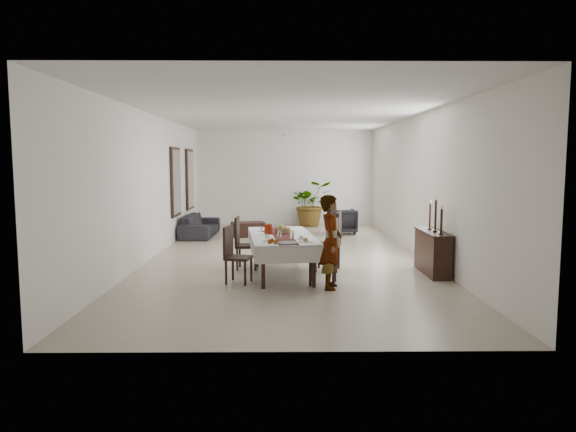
{
  "coord_description": "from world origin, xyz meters",
  "views": [
    {
      "loc": [
        -0.09,
        -11.58,
        2.13
      ],
      "look_at": [
        0.02,
        -1.33,
        1.05
      ],
      "focal_mm": 32.0,
      "sensor_mm": 36.0,
      "label": 1
    }
  ],
  "objects": [
    {
      "name": "chair_right_near_leg_bl",
      "position": [
        0.38,
        -2.93,
        0.24
      ],
      "size": [
        0.06,
        0.06,
        0.48
      ],
      "primitive_type": "cylinder",
      "rotation": [
        0.0,
        0.0,
        -0.17
      ],
      "color": "black",
      "rests_on": "floor"
    },
    {
      "name": "wall_right",
      "position": [
        3.0,
        0.0,
        1.6
      ],
      "size": [
        0.02,
        12.0,
        3.2
      ],
      "primitive_type": "cube",
      "color": "white",
      "rests_on": "floor"
    },
    {
      "name": "floor",
      "position": [
        0.0,
        0.0,
        0.0
      ],
      "size": [
        6.0,
        12.0,
        0.0
      ],
      "primitive_type": "cube",
      "color": "#BAAD93",
      "rests_on": "ground"
    },
    {
      "name": "chair_right_near_seat",
      "position": [
        0.61,
        -2.77,
        0.51
      ],
      "size": [
        0.56,
        0.56,
        0.06
      ],
      "primitive_type": "cube",
      "rotation": [
        0.0,
        0.0,
        1.4
      ],
      "color": "black",
      "rests_on": "chair_right_near_leg_fl"
    },
    {
      "name": "wall_back",
      "position": [
        0.0,
        6.0,
        1.6
      ],
      "size": [
        6.0,
        0.02,
        3.2
      ],
      "primitive_type": "cube",
      "color": "white",
      "rests_on": "floor"
    },
    {
      "name": "chair_left_far_leg_br",
      "position": [
        -0.63,
        -1.64,
        0.22
      ],
      "size": [
        0.05,
        0.05,
        0.44
      ],
      "primitive_type": "cylinder",
      "rotation": [
        0.0,
        0.0,
        -0.06
      ],
      "color": "black",
      "rests_on": "floor"
    },
    {
      "name": "mirror_frame_near",
      "position": [
        -2.96,
        2.2,
        1.6
      ],
      "size": [
        0.06,
        1.05,
        1.85
      ],
      "primitive_type": "cube",
      "color": "black",
      "rests_on": "wall_left"
    },
    {
      "name": "coffee_table",
      "position": [
        -1.08,
        3.07,
        0.2
      ],
      "size": [
        1.04,
        0.82,
        0.41
      ],
      "primitive_type": "cube",
      "rotation": [
        0.0,
        0.0,
        0.25
      ],
      "color": "black",
      "rests_on": "floor"
    },
    {
      "name": "candlestick_near_base",
      "position": [
        2.78,
        -2.42,
        0.83
      ],
      "size": [
        0.09,
        0.09,
        0.03
      ],
      "primitive_type": "cylinder",
      "color": "black",
      "rests_on": "sideboard_top"
    },
    {
      "name": "chair_right_near_back",
      "position": [
        0.83,
        -2.8,
        0.84
      ],
      "size": [
        0.12,
        0.49,
        0.62
      ],
      "primitive_type": "cube",
      "rotation": [
        0.0,
        0.0,
        1.4
      ],
      "color": "black",
      "rests_on": "chair_right_near_seat"
    },
    {
      "name": "sideboard_body",
      "position": [
        2.78,
        -1.93,
        0.4
      ],
      "size": [
        0.35,
        1.32,
        0.79
      ],
      "primitive_type": "cube",
      "color": "black",
      "rests_on": "floor"
    },
    {
      "name": "bread_near_right",
      "position": [
        0.31,
        -2.78,
        0.78
      ],
      "size": [
        0.09,
        0.09,
        0.09
      ],
      "primitive_type": "sphere",
      "color": "tan",
      "rests_on": "plate_near_right"
    },
    {
      "name": "chair_right_far_leg_fl",
      "position": [
        0.94,
        -1.86,
        0.24
      ],
      "size": [
        0.06,
        0.06,
        0.49
      ],
      "primitive_type": "cylinder",
      "rotation": [
        0.0,
        0.0,
        -0.23
      ],
      "color": "black",
      "rests_on": "floor"
    },
    {
      "name": "chair_left_far_seat",
      "position": [
        -0.8,
        -1.45,
        0.46
      ],
      "size": [
        0.47,
        0.47,
        0.05
      ],
      "primitive_type": "cube",
      "rotation": [
        0.0,
        0.0,
        -1.63
      ],
      "color": "black",
      "rests_on": "chair_left_far_leg_fl"
    },
    {
      "name": "chair_left_far_back",
      "position": [
        -1.0,
        -1.44,
        0.76
      ],
      "size": [
        0.07,
        0.44,
        0.56
      ],
      "primitive_type": "cube",
      "rotation": [
        0.0,
        0.0,
        -1.63
      ],
      "color": "black",
      "rests_on": "chair_left_far_seat"
    },
    {
      "name": "teacup_left",
      "position": [
        -0.37,
        -2.3,
        0.78
      ],
      "size": [
        0.09,
        0.09,
        0.06
      ],
      "primitive_type": "cylinder",
      "color": "white",
      "rests_on": "saucer_left"
    },
    {
      "name": "chair_right_far_leg_fr",
      "position": [
        1.03,
        -1.47,
        0.24
      ],
      "size": [
        0.06,
        0.06,
        0.49
      ],
      "primitive_type": "cylinder",
      "rotation": [
        0.0,
        0.0,
        -0.23
      ],
      "color": "black",
      "rests_on": "floor"
    },
    {
      "name": "tablecloth_drape_left",
      "position": [
        -0.68,
        -1.99,
        0.6
      ],
      "size": [
        0.28,
        2.53,
        0.3
      ],
      "primitive_type": "cube",
      "rotation": [
        0.0,
        0.0,
        0.11
      ],
      "color": "white",
      "rests_on": "dining_table_top"
    },
    {
      "name": "sideboard_top",
      "position": [
        2.78,
        -1.93,
        0.81
      ],
      "size": [
        0.39,
        1.38,
        0.03
      ],
      "primitive_type": "cube",
      "color": "black",
      "rests_on": "sideboard_body"
    },
    {
      "name": "fruit_yellow",
      "position": [
        -0.08,
        -1.73,
        0.87
      ],
      "size": [
        0.08,
        0.08,
        0.08
      ],
      "primitive_type": "sphere",
      "color": "gold",
      "rests_on": "fruit_basket"
    },
    {
      "name": "candlestick_near_shaft",
      "position": [
        2.78,
        -2.42,
        1.07
      ],
      "size": [
        0.04,
        0.04,
        0.44
      ],
      "primitive_type": "cylinder",
      "color": "black",
      "rests_on": "candlestick_near_base"
    },
    {
      "name": "chair_right_far_back",
      "position": [
        1.01,
        -1.67,
        0.85
      ],
      "size": [
        0.15,
        0.49,
        0.62
      ],
      "primitive_type": "cube",
      "rotation": [
        0.0,
        0.0,
        1.34
      ],
      "color": "black",
      "rests_on": "chair_right_far_seat"
    },
    {
      "name": "saucer_left",
      "position": [
        -0.37,
        -2.3,
        0.76
      ],
      "size": [
        0.15,
        0.15,
        0.01
      ],
      "primitive_type": "cylinder",
      "color": "white",
      "rests_on": "tablecloth_top"
    },
    {
      "name": "wall_left",
      "position": [
        -3.0,
        0.0,
        1.6
      ],
      "size": [
        0.02,
        12.0,
        3.2
      ],
      "primitive_type": "cube",
      "color": "white",
      "rests_on": "floor"
    },
    {
      "name": "woman",
      "position": [
        0.72,
        -3.07,
        0.79
      ],
      "size": [
        0.46,
        0.63,
        1.59
      ],
      "primitive_type": "imported",
      "rotation": [
        0.0,
        0.0,
        1.43
      ],
      "color": "gray",
      "rests_on": "floor"
    },
    {
      "name": "table_leg_fr",
      "position": [
        0.44,
        -3.0,
        0.34
      ],
      "size": [
        0.08,
        0.08,
        0.69
      ],
      "primitive_type": "cylinder",
      "rotation": [
        0.0,
        0.0,
        0.11
      ],
      "color": "black",
      "rests_on": "floor"
    },
    {
      "name": "dining_table_top",
      "position": [
        -0.11,
        -1.93,
        0.71
      ],
      "size": [
        1.23,
        2.46,
        0.05
      ],
      "primitive_type": "cube",
      "rotation": [
        0.0,
        0.0,
        0.11
      ],
      "color": "black",
      "rests_on": "table_leg_fl"
    },
    {
      "name": "chair_left_near_leg_fr",
      "position": [
        -1.08,
        -2.78,
        0.21
      ],
      "size": [
        0.05,
        0.05,
        0.42
      ],
      "primitive_type": "cylinder",
      "rotation": [
        0.0,
        0.0,
        -0.25
      ],
      "color": "black",
      "rests_on": "floor"
    },
    {
      "name": "fruit_green",
      "position": [
        -0.13,
        -1.65,
        0.87
      ],
      "size": [
        0.08,
        0.08,
        0.08
      ],
      "primitive_type": "sphere",
      "color": "#5C8D2A",
      "rests_on": "fruit_basket"
    },
    {
      "name": "mirror_glass_far",
      "position": [
        -2.92,
        4.3,
        1.6
      ],
      "size": [
        0.01,
        0.9,
        1.7
      ],
      "primitive_type": "cube",
      "color": "silver",
      "rests_on": "mirror_frame_far"
    },
    {
      "name": "red_pitcher",
      "position": [
        -0.37,
        -1.81,
        0.85
      ],
      "size": [
        0.16,
        0.16,
        0.2
      ],
      "primitive_type": "cylinder",
      "rotation": [
        0.0,
        0.0,
        0.11
      ],
      "color": "maroon",
      "rests_on": "tablecloth_top"
    },
    {
      "name": "tablecloth_drape_far",
      "position": [
        -0.24,
        -0.67,
        0.6
      ],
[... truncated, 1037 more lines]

